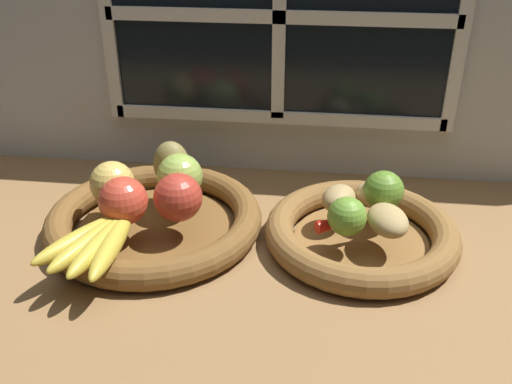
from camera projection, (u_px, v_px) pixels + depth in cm
name	position (u px, v px, depth cm)	size (l,w,h in cm)	color
ground_plane	(261.00, 255.00, 91.84)	(140.00, 90.00, 3.00)	olive
back_wall	(280.00, 32.00, 103.67)	(140.00, 4.60, 55.00)	silver
fruit_bowl_left	(155.00, 220.00, 94.65)	(36.17, 36.17, 4.59)	brown
fruit_bowl_right	(361.00, 233.00, 91.02)	(31.25, 31.25, 4.59)	brown
apple_golden_left	(112.00, 183.00, 93.03)	(7.40, 7.40, 7.40)	#DBB756
apple_red_right	(179.00, 196.00, 88.83)	(7.77, 7.77, 7.77)	#B73828
apple_red_front	(123.00, 201.00, 87.50)	(7.71, 7.71, 7.71)	#CC422D
apple_green_back	(180.00, 176.00, 94.85)	(7.77, 7.77, 7.77)	#99B74C
pear_brown	(171.00, 164.00, 98.15)	(5.43, 6.33, 8.45)	olive
banana_bunch_front	(98.00, 240.00, 82.07)	(12.28, 18.97, 2.99)	gold
potato_back	(376.00, 195.00, 92.73)	(6.65, 5.01, 4.29)	tan
potato_small	(388.00, 222.00, 85.47)	(8.29, 5.97, 4.10)	tan
potato_oblong	(339.00, 198.00, 91.91)	(6.83, 5.18, 4.09)	tan
lime_near	(347.00, 216.00, 85.03)	(6.04, 6.04, 6.04)	#6B9E33
lime_far	(384.00, 191.00, 91.57)	(6.61, 6.61, 6.61)	olive
chili_pepper	(355.00, 219.00, 88.14)	(2.05, 2.05, 13.39)	red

